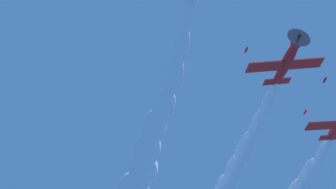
{
  "coord_description": "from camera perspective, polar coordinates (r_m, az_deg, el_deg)",
  "views": [
    {
      "loc": [
        34.27,
        -17.57,
        1.82
      ],
      "look_at": [
        -18.55,
        8.65,
        58.44
      ],
      "focal_mm": 74.11,
      "sensor_mm": 36.0,
      "label": 1
    }
  ],
  "objects": [
    {
      "name": "smoke_trail_lead",
      "position": [
        93.95,
        -1.98,
        -5.76
      ],
      "size": [
        44.96,
        15.14,
        5.25
      ],
      "color": "white"
    },
    {
      "name": "airplane_left_wingman",
      "position": [
        78.22,
        9.79,
        2.76
      ],
      "size": [
        8.57,
        9.23,
        3.3
      ],
      "color": "red"
    }
  ]
}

